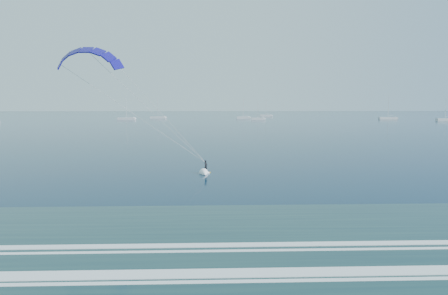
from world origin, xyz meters
name	(u,v)px	position (x,y,z in m)	size (l,w,h in m)	color
kitesurfer_rig	(148,108)	(-10.75, 32.66, 7.98)	(18.50, 6.64, 15.73)	#F1A91C
sailboat_1	(126,119)	(-48.05, 199.50, 0.69)	(9.34, 2.40, 12.73)	silver
sailboat_2	(158,117)	(-33.81, 218.07, 0.68)	(8.88, 2.40, 11.95)	silver
sailboat_3	(258,119)	(21.35, 195.09, 0.67)	(6.95, 2.40, 9.88)	silver
sailboat_4	(266,116)	(33.35, 250.63, 0.68)	(7.85, 2.40, 10.80)	silver
sailboat_5	(388,118)	(93.76, 201.98, 0.69)	(9.95, 2.40, 13.42)	silver
sailboat_6	(445,119)	(113.47, 181.60, 0.68)	(8.43, 2.40, 11.46)	silver
sailboat_7	(243,117)	(15.22, 213.96, 0.69)	(7.56, 2.40, 11.47)	silver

